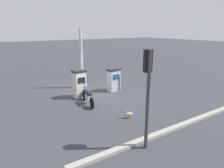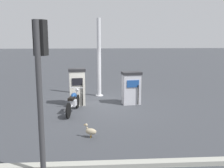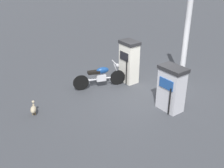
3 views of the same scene
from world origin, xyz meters
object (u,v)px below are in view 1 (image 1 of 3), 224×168
wandering_duck (129,114)px  roadside_traffic_light (148,82)px  motorcycle_near_pump (87,95)px  canopy_support_pole (81,60)px  fuel_pump_far (114,80)px  fuel_pump_near (79,84)px

wandering_duck → roadside_traffic_light: bearing=-25.2°
motorcycle_near_pump → canopy_support_pole: canopy_support_pole is taller
wandering_duck → canopy_support_pole: size_ratio=0.11×
motorcycle_near_pump → wandering_duck: bearing=14.2°
wandering_duck → canopy_support_pole: (-5.71, 0.45, 1.69)m
roadside_traffic_light → fuel_pump_far: bearing=154.8°
canopy_support_pole → fuel_pump_far: bearing=37.9°
canopy_support_pole → motorcycle_near_pump: bearing=-21.0°
motorcycle_near_pump → fuel_pump_far: bearing=115.1°
motorcycle_near_pump → roadside_traffic_light: (4.85, -0.30, 1.84)m
motorcycle_near_pump → wandering_duck: size_ratio=4.62×
wandering_duck → canopy_support_pole: canopy_support_pole is taller
roadside_traffic_light → canopy_support_pole: (-7.83, 1.45, -0.41)m
fuel_pump_far → wandering_duck: bearing=-25.2°
fuel_pump_far → roadside_traffic_light: 6.86m
fuel_pump_near → canopy_support_pole: 2.33m
motorcycle_near_pump → roadside_traffic_light: 5.20m
motorcycle_near_pump → wandering_duck: 2.83m
fuel_pump_far → motorcycle_near_pump: (1.19, -2.54, -0.29)m
fuel_pump_far → motorcycle_near_pump: fuel_pump_far is taller
wandering_duck → canopy_support_pole: 5.98m
motorcycle_near_pump → canopy_support_pole: bearing=159.0°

